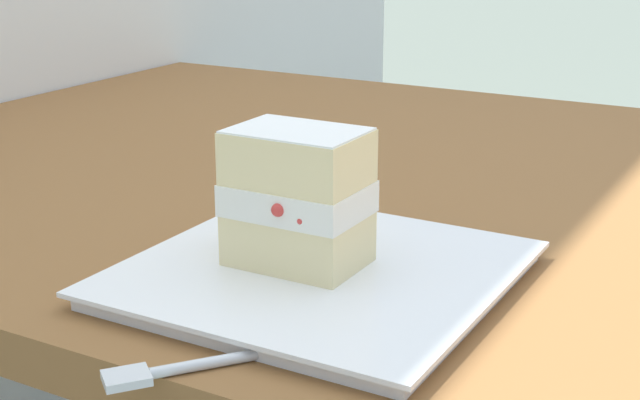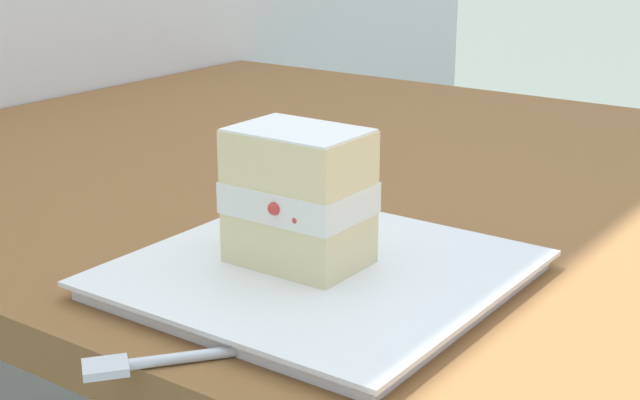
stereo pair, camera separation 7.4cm
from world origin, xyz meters
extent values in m
cylinder|color=brown|center=(0.67, -0.45, 0.34)|extent=(0.07, 0.07, 0.68)
cube|color=brown|center=(0.00, 0.00, 0.70)|extent=(1.45, 1.03, 0.04)
cube|color=white|center=(-0.06, 0.32, 0.72)|extent=(0.28, 0.28, 0.01)
cube|color=white|center=(-0.06, 0.32, 0.73)|extent=(0.29, 0.29, 0.00)
cube|color=beige|center=(-0.04, 0.33, 0.75)|extent=(0.11, 0.07, 0.04)
cube|color=white|center=(-0.04, 0.33, 0.79)|extent=(0.11, 0.08, 0.03)
sphere|color=red|center=(-0.03, 0.29, 0.79)|extent=(0.02, 0.02, 0.02)
sphere|color=red|center=(-0.07, 0.36, 0.78)|extent=(0.01, 0.01, 0.01)
sphere|color=red|center=(-0.05, 0.37, 0.79)|extent=(0.01, 0.01, 0.01)
sphere|color=red|center=(-0.02, 0.29, 0.79)|extent=(0.01, 0.01, 0.01)
cube|color=beige|center=(-0.04, 0.33, 0.82)|extent=(0.11, 0.07, 0.04)
cube|color=white|center=(-0.04, 0.33, 0.84)|extent=(0.10, 0.07, 0.00)
cylinder|color=silver|center=(-0.09, 0.46, 0.72)|extent=(0.09, 0.11, 0.01)
cube|color=silver|center=(-0.04, 0.53, 0.72)|extent=(0.04, 0.04, 0.01)
camera|label=1|loc=(-0.41, 0.94, 1.01)|focal=52.35mm
camera|label=2|loc=(-0.47, 0.90, 1.01)|focal=52.35mm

